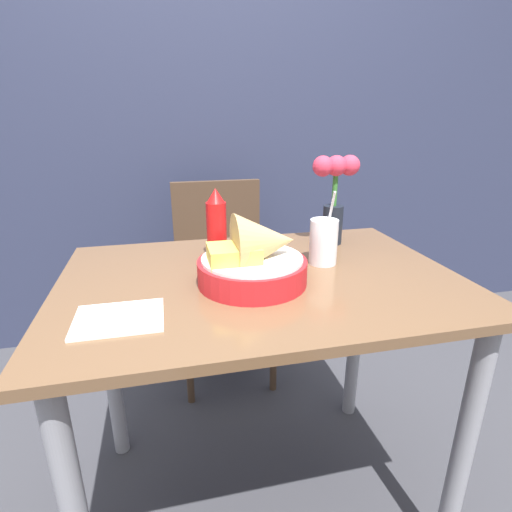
{
  "coord_description": "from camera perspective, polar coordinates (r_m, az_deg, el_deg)",
  "views": [
    {
      "loc": [
        -0.23,
        -0.92,
        1.16
      ],
      "look_at": [
        -0.02,
        -0.01,
        0.82
      ],
      "focal_mm": 28.0,
      "sensor_mm": 36.0,
      "label": 1
    }
  ],
  "objects": [
    {
      "name": "ketchup_bottle",
      "position": [
        1.14,
        -5.66,
        4.45
      ],
      "size": [
        0.06,
        0.06,
        0.2
      ],
      "color": "red",
      "rests_on": "dining_table"
    },
    {
      "name": "food_basket",
      "position": [
        0.97,
        0.02,
        -0.4
      ],
      "size": [
        0.27,
        0.27,
        0.18
      ],
      "color": "red",
      "rests_on": "dining_table"
    },
    {
      "name": "drink_cup",
      "position": [
        1.11,
        9.6,
        1.83
      ],
      "size": [
        0.08,
        0.08,
        0.21
      ],
      "color": "silver",
      "rests_on": "dining_table"
    },
    {
      "name": "ground_plane",
      "position": [
        1.5,
        0.57,
        -30.85
      ],
      "size": [
        12.0,
        12.0,
        0.0
      ],
      "primitive_type": "plane",
      "color": "#38383D"
    },
    {
      "name": "napkin",
      "position": [
        0.87,
        -18.98,
        -8.42
      ],
      "size": [
        0.18,
        0.14,
        0.01
      ],
      "color": "white",
      "rests_on": "dining_table"
    },
    {
      "name": "dining_table",
      "position": [
        1.09,
        0.68,
        -9.05
      ],
      "size": [
        1.01,
        0.7,
        0.76
      ],
      "color": "brown",
      "rests_on": "ground_plane"
    },
    {
      "name": "flower_vase",
      "position": [
        1.27,
        11.19,
        9.23
      ],
      "size": [
        0.15,
        0.06,
        0.28
      ],
      "color": "black",
      "rests_on": "dining_table"
    },
    {
      "name": "chair_far_window",
      "position": [
        1.82,
        -5.1,
        -0.75
      ],
      "size": [
        0.4,
        0.4,
        0.87
      ],
      "color": "#473323",
      "rests_on": "ground_plane"
    },
    {
      "name": "wall_window",
      "position": [
        2.09,
        -7.41,
        23.48
      ],
      "size": [
        7.0,
        0.06,
        2.6
      ],
      "color": "#2D334C",
      "rests_on": "ground_plane"
    }
  ]
}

